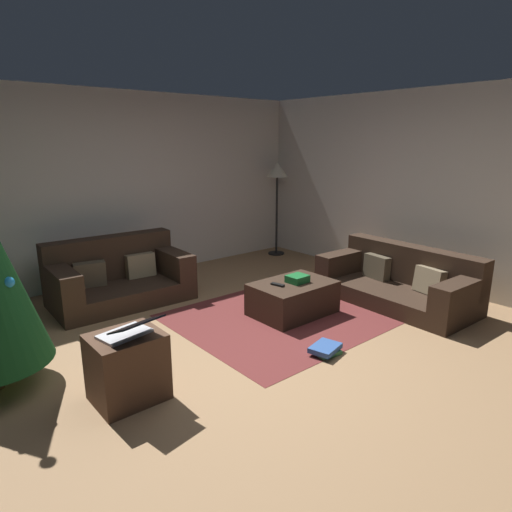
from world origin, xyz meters
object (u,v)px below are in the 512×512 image
Objects in this scene: couch_left at (118,277)px; corner_lamp at (277,177)px; tv_remote at (278,285)px; book_stack at (326,349)px; side_table at (127,367)px; laptop at (129,330)px; ottoman at (293,298)px; gift_box at (297,279)px; couch_right at (400,281)px.

couch_left is 3.28m from corner_lamp.
tv_remote is 1.04m from book_stack.
laptop is (0.01, -0.06, 0.32)m from side_table.
couch_left is 2.18m from ottoman.
ottoman is 2.24m from side_table.
side_table is at bearing -169.81° from gift_box.
corner_lamp reaches higher than side_table.
corner_lamp is (3.92, 2.64, 0.76)m from laptop.
ottoman is 5.74× the size of tv_remote.
tv_remote is (-0.21, 0.03, 0.20)m from ottoman.
corner_lamp is at bearing 33.97° from laptop.
book_stack is (-0.52, -0.89, -0.37)m from gift_box.
book_stack is at bearing -14.08° from laptop.
corner_lamp is (3.93, 2.58, 1.08)m from side_table.
tv_remote is at bearing 14.65° from laptop.
couch_right is 3.49m from laptop.
couch_left reaches higher than tv_remote.
couch_right is 11.81× the size of tv_remote.
ottoman is 2.27m from laptop.
laptop is at bearing -79.61° from side_table.
corner_lamp reaches higher than couch_right.
book_stack is 0.21× the size of corner_lamp.
gift_box is at bearing -24.35° from tv_remote.
gift_box reaches higher than tv_remote.
side_table reaches higher than ottoman.
book_stack is at bearing 103.31° from couch_right.
corner_lamp reaches higher than gift_box.
couch_right is 2.96m from corner_lamp.
couch_right is 4.21× the size of laptop.
laptop reaches higher than couch_right.
tv_remote is 0.47× the size of book_stack.
side_table is (-1.98, -0.46, -0.12)m from tv_remote.
tv_remote is 0.30× the size of side_table.
side_table is at bearing -169.09° from ottoman.
couch_right is 2.06× the size of ottoman.
side_table reaches higher than book_stack.
ottoman is 2.04× the size of laptop.
couch_right is at bearing -1.32° from laptop.
gift_box is at bearing 68.60° from couch_right.
corner_lamp is (1.95, 2.12, 0.96)m from tv_remote.
gift_box is 0.14× the size of corner_lamp.
book_stack is (1.72, -0.49, -0.22)m from side_table.
ottoman is (-1.29, 0.56, -0.07)m from couch_right.
laptop is at bearing -168.28° from gift_box.
book_stack is at bearing -120.10° from gift_box.
ottoman is (1.34, -1.72, -0.11)m from couch_left.
gift_box is at bearing 130.68° from couch_left.
ottoman is at bearing 12.48° from laptop.
corner_lamp reaches higher than ottoman.
tv_remote is 2.04m from side_table.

